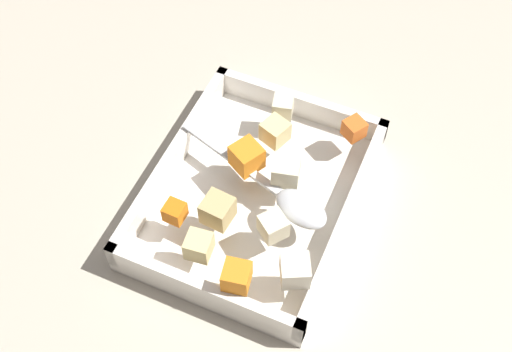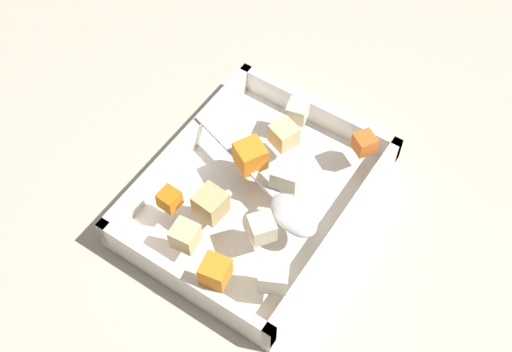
{
  "view_description": "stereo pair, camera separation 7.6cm",
  "coord_description": "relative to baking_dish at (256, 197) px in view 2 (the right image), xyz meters",
  "views": [
    {
      "loc": [
        0.41,
        0.19,
        0.69
      ],
      "look_at": [
        0.02,
        0.02,
        0.06
      ],
      "focal_mm": 45.93,
      "sensor_mm": 36.0,
      "label": 1
    },
    {
      "loc": [
        0.38,
        0.26,
        0.69
      ],
      "look_at": [
        0.02,
        0.02,
        0.06
      ],
      "focal_mm": 45.93,
      "sensor_mm": 36.0,
      "label": 2
    }
  ],
  "objects": [
    {
      "name": "potato_chunk_far_right",
      "position": [
        -0.07,
        -0.0,
        0.05
      ],
      "size": [
        0.04,
        0.04,
        0.03
      ],
      "primitive_type": "cube",
      "rotation": [
        0.0,
        0.0,
        1.23
      ],
      "color": "#E0CC89",
      "rests_on": "baking_dish"
    },
    {
      "name": "carrot_chunk_front_center",
      "position": [
        -0.11,
        0.08,
        0.05
      ],
      "size": [
        0.03,
        0.03,
        0.02
      ],
      "primitive_type": "cube",
      "rotation": [
        0.0,
        0.0,
        5.72
      ],
      "color": "orange",
      "rests_on": "baking_dish"
    },
    {
      "name": "potato_chunk_near_right",
      "position": [
        0.06,
        -0.02,
        0.05
      ],
      "size": [
        0.03,
        0.03,
        0.03
      ],
      "primitive_type": "cube",
      "rotation": [
        0.0,
        0.0,
        1.48
      ],
      "color": "tan",
      "rests_on": "baking_dish"
    },
    {
      "name": "ground_plane",
      "position": [
        -0.02,
        -0.02,
        -0.01
      ],
      "size": [
        4.0,
        4.0,
        0.0
      ],
      "primitive_type": "plane",
      "color": "#BCB29E"
    },
    {
      "name": "potato_chunk_near_spoon",
      "position": [
        -0.11,
        -0.01,
        0.05
      ],
      "size": [
        0.03,
        0.03,
        0.02
      ],
      "primitive_type": "cube",
      "rotation": [
        0.0,
        0.0,
        3.38
      ],
      "color": "beige",
      "rests_on": "baking_dish"
    },
    {
      "name": "potato_chunk_far_left",
      "position": [
        -0.01,
        0.03,
        0.05
      ],
      "size": [
        0.04,
        0.04,
        0.03
      ],
      "primitive_type": "cube",
      "rotation": [
        0.0,
        0.0,
        3.38
      ],
      "color": "beige",
      "rests_on": "baking_dish"
    },
    {
      "name": "baking_dish",
      "position": [
        0.0,
        0.0,
        0.0
      ],
      "size": [
        0.3,
        0.24,
        0.05
      ],
      "color": "white",
      "rests_on": "ground_plane"
    },
    {
      "name": "parsnip_chunk_corner_sw",
      "position": [
        0.1,
        0.09,
        0.05
      ],
      "size": [
        0.04,
        0.04,
        0.03
      ],
      "primitive_type": "cube",
      "rotation": [
        0.0,
        0.0,
        5.18
      ],
      "color": "silver",
      "rests_on": "baking_dish"
    },
    {
      "name": "carrot_chunk_back_center",
      "position": [
        0.08,
        -0.06,
        0.05
      ],
      "size": [
        0.02,
        0.02,
        0.02
      ],
      "primitive_type": "cube",
      "rotation": [
        0.0,
        0.0,
        6.24
      ],
      "color": "orange",
      "rests_on": "baking_dish"
    },
    {
      "name": "potato_chunk_mid_left",
      "position": [
        0.06,
        0.05,
        0.05
      ],
      "size": [
        0.04,
        0.04,
        0.03
      ],
      "primitive_type": "cube",
      "rotation": [
        0.0,
        0.0,
        0.92
      ],
      "color": "beige",
      "rests_on": "baking_dish"
    },
    {
      "name": "serving_spoon",
      "position": [
        0.02,
        0.05,
        0.04
      ],
      "size": [
        0.09,
        0.22,
        0.02
      ],
      "rotation": [
        0.0,
        0.0,
        4.4
      ],
      "color": "silver",
      "rests_on": "baking_dish"
    },
    {
      "name": "carrot_chunk_mid_right",
      "position": [
        0.13,
        0.03,
        0.05
      ],
      "size": [
        0.03,
        0.03,
        0.03
      ],
      "primitive_type": "cube",
      "rotation": [
        0.0,
        0.0,
        3.32
      ],
      "color": "orange",
      "rests_on": "baking_dish"
    },
    {
      "name": "carrot_chunk_heap_side",
      "position": [
        -0.02,
        -0.02,
        0.05
      ],
      "size": [
        0.04,
        0.04,
        0.03
      ],
      "primitive_type": "cube",
      "rotation": [
        0.0,
        0.0,
        2.63
      ],
      "color": "orange",
      "rests_on": "baking_dish"
    },
    {
      "name": "potato_chunk_under_handle",
      "position": [
        0.11,
        -0.02,
        0.05
      ],
      "size": [
        0.03,
        0.03,
        0.03
      ],
      "primitive_type": "cube",
      "rotation": [
        0.0,
        0.0,
        3.26
      ],
      "color": "#E0CC89",
      "rests_on": "baking_dish"
    }
  ]
}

